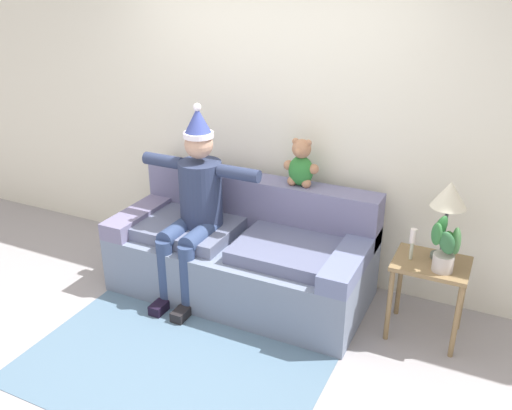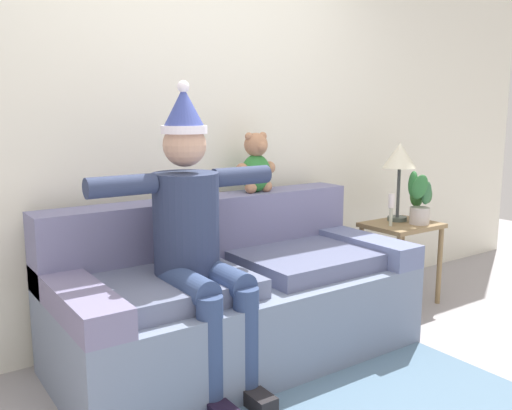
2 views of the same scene
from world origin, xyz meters
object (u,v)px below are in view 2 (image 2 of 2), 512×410
object	(u,v)px
teddy_bear	(256,165)
table_lamp	(400,159)
candle_tall	(391,205)
side_table	(401,238)
couch	(234,297)
potted_plant	(420,198)
person_seated	(195,234)

from	to	relation	value
teddy_bear	table_lamp	bearing A→B (deg)	-9.45
teddy_bear	candle_tall	bearing A→B (deg)	-17.03
side_table	teddy_bear	bearing A→B (deg)	166.08
couch	candle_tall	size ratio (longest dim) A/B	8.85
teddy_bear	side_table	bearing A→B (deg)	-13.92
side_table	potted_plant	distance (m)	0.32
potted_plant	candle_tall	size ratio (longest dim) A/B	1.71
table_lamp	candle_tall	world-z (taller)	table_lamp
table_lamp	candle_tall	size ratio (longest dim) A/B	2.48
couch	person_seated	xyz separation A→B (m)	(-0.33, -0.17, 0.45)
table_lamp	potted_plant	bearing A→B (deg)	-78.49
side_table	table_lamp	distance (m)	0.57
teddy_bear	potted_plant	xyz separation A→B (m)	(1.17, -0.36, -0.27)
candle_tall	teddy_bear	bearing A→B (deg)	162.97
side_table	table_lamp	world-z (taller)	table_lamp
potted_plant	candle_tall	bearing A→B (deg)	163.07
table_lamp	candle_tall	bearing A→B (deg)	-151.30
teddy_bear	candle_tall	size ratio (longest dim) A/B	1.66
potted_plant	person_seated	bearing A→B (deg)	-176.76
person_seated	potted_plant	distance (m)	1.87
person_seated	candle_tall	world-z (taller)	person_seated
person_seated	side_table	distance (m)	1.82
person_seated	teddy_bear	xyz separation A→B (m)	(0.70, 0.46, 0.27)
couch	person_seated	distance (m)	0.58
side_table	candle_tall	distance (m)	0.30
couch	candle_tall	xyz separation A→B (m)	(1.31, 0.00, 0.40)
side_table	candle_tall	bearing A→B (deg)	-172.02
teddy_bear	table_lamp	size ratio (longest dim) A/B	0.67
potted_plant	teddy_bear	bearing A→B (deg)	162.99
potted_plant	candle_tall	distance (m)	0.23
potted_plant	couch	bearing A→B (deg)	177.63
couch	side_table	world-z (taller)	couch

